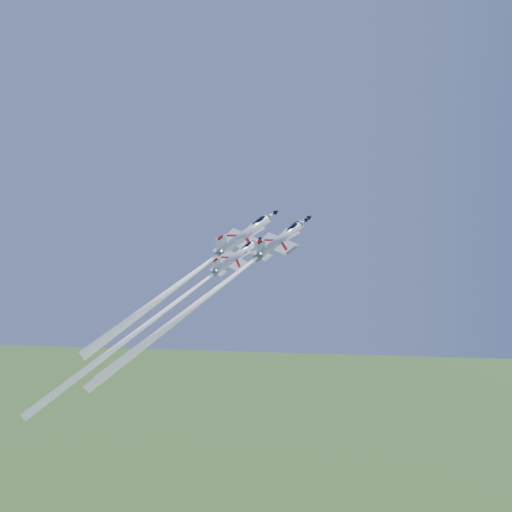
# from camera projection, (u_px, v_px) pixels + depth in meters

# --- Properties ---
(jet_lead) EXTENTS (31.43, 31.27, 37.82)m
(jet_lead) POSITION_uv_depth(u_px,v_px,m) (220.00, 286.00, 117.16)
(jet_lead) COLOR white
(jet_left) EXTENTS (30.08, 29.31, 35.15)m
(jet_left) POSITION_uv_depth(u_px,v_px,m) (193.00, 273.00, 121.39)
(jet_left) COLOR white
(jet_right) EXTENTS (30.08, 30.38, 36.94)m
(jet_right) POSITION_uv_depth(u_px,v_px,m) (213.00, 291.00, 110.50)
(jet_right) COLOR white
(jet_slot) EXTENTS (30.93, 31.64, 38.65)m
(jet_slot) POSITION_uv_depth(u_px,v_px,m) (160.00, 314.00, 112.53)
(jet_slot) COLOR white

